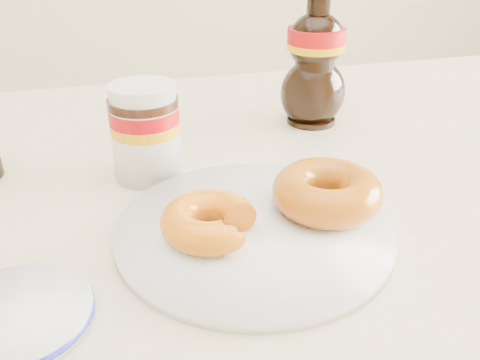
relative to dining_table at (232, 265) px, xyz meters
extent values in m
cube|color=beige|center=(0.00, 0.00, 0.06)|extent=(1.40, 0.90, 0.04)
cylinder|color=#C6B28C|center=(0.62, 0.37, -0.31)|extent=(0.06, 0.06, 0.71)
cylinder|color=white|center=(0.00, -0.07, 0.09)|extent=(0.26, 0.26, 0.01)
torus|color=white|center=(0.00, -0.07, 0.09)|extent=(0.26, 0.26, 0.01)
torus|color=#C85A0B|center=(-0.04, -0.08, 0.11)|extent=(0.09, 0.09, 0.03)
torus|color=#AC430B|center=(0.08, -0.06, 0.12)|extent=(0.11, 0.11, 0.04)
cylinder|color=white|center=(-0.08, 0.08, 0.13)|extent=(0.08, 0.08, 0.09)
cylinder|color=#7F0407|center=(-0.08, 0.08, 0.16)|extent=(0.08, 0.08, 0.02)
cylinder|color=#D89905|center=(-0.08, 0.08, 0.14)|extent=(0.08, 0.08, 0.01)
cylinder|color=black|center=(-0.08, 0.08, 0.17)|extent=(0.08, 0.08, 0.01)
cylinder|color=white|center=(-0.08, 0.08, 0.18)|extent=(0.07, 0.07, 0.02)
cylinder|color=white|center=(-0.20, -0.14, 0.09)|extent=(0.12, 0.12, 0.01)
torus|color=#1C219B|center=(-0.20, -0.14, 0.09)|extent=(0.12, 0.12, 0.01)
camera|label=1|loc=(-0.12, -0.48, 0.37)|focal=40.00mm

